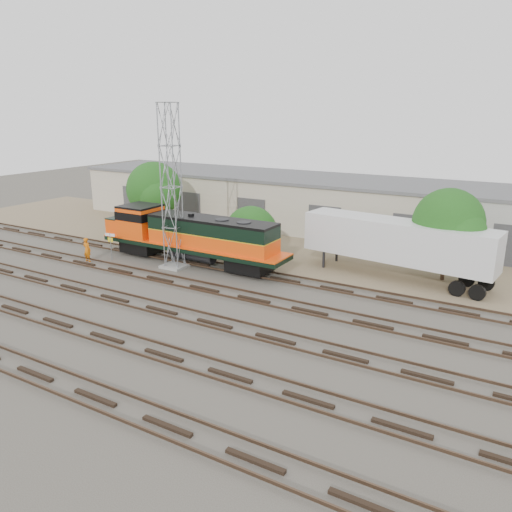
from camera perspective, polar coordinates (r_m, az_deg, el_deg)
The scene contains 12 objects.
ground at distance 33.80m, azimuth -7.43°, elevation -4.58°, with size 140.00×140.00×0.00m, color #47423A.
dirt_strip at distance 45.96m, azimuth 3.99°, elevation 1.20°, with size 80.00×16.00×0.02m, color #726047.
tracks at distance 31.63m, azimuth -10.75°, elevation -6.09°, with size 80.00×20.40×0.28m.
warehouse at distance 52.47m, azimuth 7.99°, elevation 5.95°, with size 58.40×10.40×5.30m.
locomotive at distance 40.39m, azimuth -7.67°, elevation 2.34°, with size 16.74×2.94×4.02m.
signal_tower at distance 38.75m, azimuth -9.64°, elevation 7.39°, with size 1.85×1.85×12.53m.
sign_post at distance 42.75m, azimuth -16.29°, elevation 1.64°, with size 0.94×0.19×2.31m.
worker at distance 43.09m, azimuth -18.75°, elevation 0.69°, with size 0.73×0.48×2.01m, color #D7640B.
semi_trailer at distance 37.71m, azimuth 16.25°, elevation 1.44°, with size 14.25×4.47×4.31m.
tree_west at distance 50.67m, azimuth -11.46°, elevation 7.27°, with size 5.73×5.46×7.14m.
tree_mid at distance 41.86m, azimuth -0.44°, elevation 2.40°, with size 4.80×4.57×4.57m.
tree_east at distance 37.85m, azimuth 21.41°, elevation 3.21°, with size 5.26×5.01×6.76m.
Camera 1 is at (19.52, -24.83, 12.01)m, focal length 35.00 mm.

